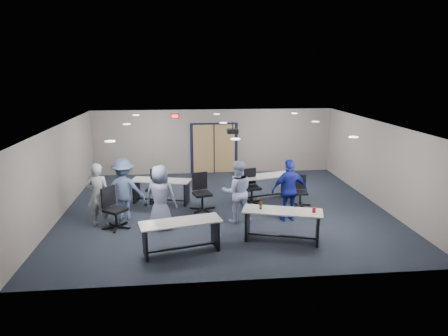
{
  "coord_description": "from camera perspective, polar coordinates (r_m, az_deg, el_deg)",
  "views": [
    {
      "loc": [
        -1.24,
        -12.02,
        4.34
      ],
      "look_at": [
        -0.06,
        -0.3,
        1.4
      ],
      "focal_mm": 32.0,
      "sensor_mm": 36.0,
      "label": 1
    }
  ],
  "objects": [
    {
      "name": "chair_back_c",
      "position": [
        13.19,
        4.01,
        -2.66
      ],
      "size": [
        0.86,
        0.86,
        1.12
      ],
      "primitive_type": null,
      "rotation": [
        0.0,
        0.0,
        0.26
      ],
      "color": "black",
      "rests_on": "floor"
    },
    {
      "name": "right_wall",
      "position": [
        13.87,
        21.14,
        0.61
      ],
      "size": [
        0.04,
        9.0,
        2.7
      ],
      "primitive_type": "cube",
      "color": "gray",
      "rests_on": "floor"
    },
    {
      "name": "person_plaid",
      "position": [
        11.12,
        -9.03,
        -4.14
      ],
      "size": [
        1.01,
        0.8,
        1.81
      ],
      "primitive_type": "imported",
      "rotation": [
        0.0,
        0.0,
        2.86
      ],
      "color": "slate",
      "rests_on": "floor"
    },
    {
      "name": "chair_back_d",
      "position": [
        13.12,
        10.86,
        -3.29
      ],
      "size": [
        0.68,
        0.68,
        0.99
      ],
      "primitive_type": null,
      "rotation": [
        0.0,
        0.0,
        -0.1
      ],
      "color": "black",
      "rests_on": "floor"
    },
    {
      "name": "chair_back_a",
      "position": [
        13.2,
        -9.81,
        -2.79
      ],
      "size": [
        0.89,
        0.89,
        1.14
      ],
      "primitive_type": null,
      "rotation": [
        0.0,
        0.0,
        -0.3
      ],
      "color": "black",
      "rests_on": "floor"
    },
    {
      "name": "ceiling_projector",
      "position": [
        12.76,
        1.24,
        5.29
      ],
      "size": [
        0.35,
        0.32,
        0.37
      ],
      "color": "black",
      "rests_on": "ceiling"
    },
    {
      "name": "double_door",
      "position": [
        16.86,
        -1.43,
        2.76
      ],
      "size": [
        2.0,
        0.07,
        2.2
      ],
      "color": "black",
      "rests_on": "back_wall"
    },
    {
      "name": "floor",
      "position": [
        12.84,
        0.12,
        -5.73
      ],
      "size": [
        10.0,
        10.0,
        0.0
      ],
      "primitive_type": "plane",
      "color": "black",
      "rests_on": "ground"
    },
    {
      "name": "chair_loose_left",
      "position": [
        11.48,
        -15.26,
        -5.58
      ],
      "size": [
        1.03,
        1.03,
        1.17
      ],
      "primitive_type": null,
      "rotation": [
        0.0,
        0.0,
        0.94
      ],
      "color": "black",
      "rests_on": "floor"
    },
    {
      "name": "person_navy",
      "position": [
        11.72,
        9.33,
        -3.16
      ],
      "size": [
        1.11,
        0.55,
        1.83
      ],
      "primitive_type": "imported",
      "rotation": [
        0.0,
        0.0,
        3.24
      ],
      "color": "#1C259C",
      "rests_on": "floor"
    },
    {
      "name": "ceiling_can_lights",
      "position": [
        12.45,
        0.01,
        6.31
      ],
      "size": [
        6.24,
        5.74,
        0.02
      ],
      "primitive_type": null,
      "color": "white",
      "rests_on": "ceiling"
    },
    {
      "name": "table_back_left",
      "position": [
        13.34,
        -8.98,
        -2.72
      ],
      "size": [
        2.04,
        1.11,
        0.79
      ],
      "rotation": [
        0.0,
        0.0,
        -0.25
      ],
      "color": "#ABA8A1",
      "rests_on": "floor"
    },
    {
      "name": "left_wall",
      "position": [
        12.95,
        -22.46,
        -0.42
      ],
      "size": [
        0.04,
        9.0,
        2.7
      ],
      "primitive_type": "cube",
      "color": "gray",
      "rests_on": "floor"
    },
    {
      "name": "person_lightblue",
      "position": [
        11.46,
        1.91,
        -3.4
      ],
      "size": [
        0.91,
        0.72,
        1.82
      ],
      "primitive_type": "imported",
      "rotation": [
        0.0,
        0.0,
        3.18
      ],
      "color": "#B1BEEA",
      "rests_on": "floor"
    },
    {
      "name": "ceiling",
      "position": [
        12.2,
        0.13,
        6.29
      ],
      "size": [
        10.0,
        9.0,
        0.04
      ],
      "primitive_type": "cube",
      "color": "white",
      "rests_on": "back_wall"
    },
    {
      "name": "front_wall",
      "position": [
        8.19,
        3.38,
        -7.42
      ],
      "size": [
        10.0,
        0.04,
        2.7
      ],
      "primitive_type": "cube",
      "color": "gray",
      "rests_on": "floor"
    },
    {
      "name": "table_front_left",
      "position": [
        9.77,
        -6.17,
        -8.95
      ],
      "size": [
        2.05,
        1.08,
        0.79
      ],
      "rotation": [
        0.0,
        0.0,
        0.23
      ],
      "color": "#ABA8A1",
      "rests_on": "floor"
    },
    {
      "name": "back_wall",
      "position": [
        16.84,
        -1.45,
        3.79
      ],
      "size": [
        10.0,
        0.04,
        2.7
      ],
      "primitive_type": "cube",
      "color": "gray",
      "rests_on": "floor"
    },
    {
      "name": "chair_back_b",
      "position": [
        12.47,
        -3.13,
        -3.51
      ],
      "size": [
        0.91,
        0.91,
        1.18
      ],
      "primitive_type": null,
      "rotation": [
        0.0,
        0.0,
        0.28
      ],
      "color": "black",
      "rests_on": "floor"
    },
    {
      "name": "person_back",
      "position": [
        12.03,
        -14.11,
        -2.96
      ],
      "size": [
        1.22,
        0.75,
        1.83
      ],
      "primitive_type": "imported",
      "rotation": [
        0.0,
        0.0,
        3.08
      ],
      "color": "#485A82",
      "rests_on": "floor"
    },
    {
      "name": "table_front_right",
      "position": [
        10.44,
        8.3,
        -7.3
      ],
      "size": [
        2.13,
        1.23,
        1.12
      ],
      "rotation": [
        0.0,
        0.0,
        -0.29
      ],
      "color": "#ABA8A1",
      "rests_on": "floor"
    },
    {
      "name": "table_back_right",
      "position": [
        13.64,
        5.62,
        -2.15
      ],
      "size": [
        2.12,
        1.18,
        0.82
      ],
      "rotation": [
        0.0,
        0.0,
        0.27
      ],
      "color": "#ABA8A1",
      "rests_on": "floor"
    },
    {
      "name": "exit_sign",
      "position": [
        16.58,
        -7.02,
        7.37
      ],
      "size": [
        0.32,
        0.07,
        0.18
      ],
      "color": "black",
      "rests_on": "back_wall"
    },
    {
      "name": "person_gray",
      "position": [
        11.69,
        -17.52,
        -3.69
      ],
      "size": [
        0.72,
        0.53,
        1.83
      ],
      "primitive_type": "imported",
      "rotation": [
        0.0,
        0.0,
        3.0
      ],
      "color": "#90979D",
      "rests_on": "floor"
    }
  ]
}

